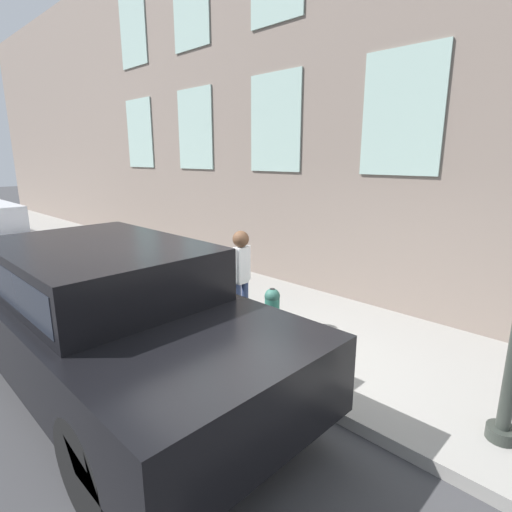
% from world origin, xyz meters
% --- Properties ---
extents(ground_plane, '(80.00, 80.00, 0.00)m').
position_xyz_m(ground_plane, '(0.00, 0.00, 0.00)').
color(ground_plane, '#38383A').
extents(sidewalk, '(2.97, 60.00, 0.14)m').
position_xyz_m(sidewalk, '(1.49, 0.00, 0.07)').
color(sidewalk, gray).
rests_on(sidewalk, ground_plane).
extents(building_facade, '(0.33, 40.00, 7.72)m').
position_xyz_m(building_facade, '(3.12, 0.00, 3.87)').
color(building_facade, gray).
rests_on(building_facade, ground_plane).
extents(fire_hydrant, '(0.27, 0.40, 0.80)m').
position_xyz_m(fire_hydrant, '(0.66, 0.51, 0.54)').
color(fire_hydrant, '#2D7260').
rests_on(fire_hydrant, sidewalk).
extents(person, '(0.36, 0.24, 1.49)m').
position_xyz_m(person, '(0.72, 1.18, 1.03)').
color(person, navy).
rests_on(person, sidewalk).
extents(parked_car_black_near, '(2.07, 5.39, 1.71)m').
position_xyz_m(parked_car_black_near, '(-1.26, 1.42, 0.97)').
color(parked_car_black_near, black).
rests_on(parked_car_black_near, ground_plane).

